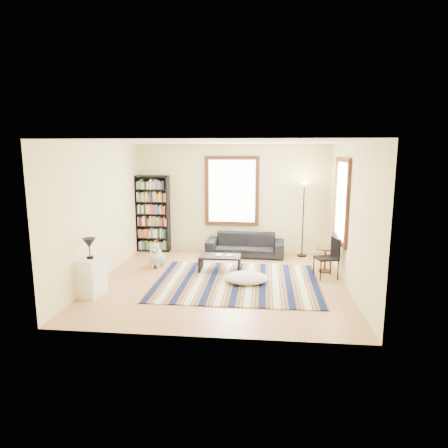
# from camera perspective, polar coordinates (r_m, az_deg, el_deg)

# --- Properties ---
(floor) EXTENTS (5.00, 5.00, 0.10)m
(floor) POSITION_cam_1_polar(r_m,az_deg,el_deg) (8.29, -0.36, -8.48)
(floor) COLOR tan
(floor) RESTS_ON ground
(ceiling) EXTENTS (5.00, 5.00, 0.10)m
(ceiling) POSITION_cam_1_polar(r_m,az_deg,el_deg) (7.84, -0.39, 12.00)
(ceiling) COLOR white
(ceiling) RESTS_ON floor
(wall_back) EXTENTS (5.00, 0.10, 2.80)m
(wall_back) POSITION_cam_1_polar(r_m,az_deg,el_deg) (10.45, 1.17, 3.67)
(wall_back) COLOR beige
(wall_back) RESTS_ON floor
(wall_front) EXTENTS (5.00, 0.10, 2.80)m
(wall_front) POSITION_cam_1_polar(r_m,az_deg,el_deg) (5.45, -3.33, -2.75)
(wall_front) COLOR beige
(wall_front) RESTS_ON floor
(wall_left) EXTENTS (0.10, 5.00, 2.80)m
(wall_left) POSITION_cam_1_polar(r_m,az_deg,el_deg) (8.59, -17.54, 1.68)
(wall_left) COLOR beige
(wall_left) RESTS_ON floor
(wall_right) EXTENTS (0.10, 5.00, 2.80)m
(wall_right) POSITION_cam_1_polar(r_m,az_deg,el_deg) (8.06, 17.95, 1.10)
(wall_right) COLOR beige
(wall_right) RESTS_ON floor
(window_back) EXTENTS (1.20, 0.06, 1.60)m
(window_back) POSITION_cam_1_polar(r_m,az_deg,el_deg) (10.35, 1.14, 4.72)
(window_back) COLOR white
(window_back) RESTS_ON wall_back
(window_right) EXTENTS (0.06, 1.20, 1.60)m
(window_right) POSITION_cam_1_polar(r_m,az_deg,el_deg) (8.80, 16.45, 3.25)
(window_right) COLOR white
(window_right) RESTS_ON wall_right
(rug) EXTENTS (3.31, 2.64, 0.02)m
(rug) POSITION_cam_1_polar(r_m,az_deg,el_deg) (8.19, 1.86, -8.28)
(rug) COLOR #0B153A
(rug) RESTS_ON floor
(sofa) EXTENTS (1.97, 0.82, 0.57)m
(sofa) POSITION_cam_1_polar(r_m,az_deg,el_deg) (10.13, 3.03, -2.98)
(sofa) COLOR black
(sofa) RESTS_ON floor
(bookshelf) EXTENTS (0.90, 0.30, 2.00)m
(bookshelf) POSITION_cam_1_polar(r_m,az_deg,el_deg) (10.66, -10.20, 1.47)
(bookshelf) COLOR black
(bookshelf) RESTS_ON floor
(coffee_table) EXTENTS (0.95, 0.59, 0.36)m
(coffee_table) POSITION_cam_1_polar(r_m,az_deg,el_deg) (8.86, -0.57, -5.65)
(coffee_table) COLOR black
(coffee_table) RESTS_ON floor
(book_a) EXTENTS (0.20, 0.15, 0.02)m
(book_a) POSITION_cam_1_polar(r_m,az_deg,el_deg) (8.82, -1.22, -4.45)
(book_a) COLOR beige
(book_a) RESTS_ON coffee_table
(book_b) EXTENTS (0.23, 0.25, 0.02)m
(book_b) POSITION_cam_1_polar(r_m,az_deg,el_deg) (8.84, 0.43, -4.43)
(book_b) COLOR beige
(book_b) RESTS_ON coffee_table
(floor_cushion) EXTENTS (1.09, 0.98, 0.22)m
(floor_cushion) POSITION_cam_1_polar(r_m,az_deg,el_deg) (8.13, 3.19, -7.68)
(floor_cushion) COLOR beige
(floor_cushion) RESTS_ON floor
(floor_lamp) EXTENTS (0.36, 0.36, 1.86)m
(floor_lamp) POSITION_cam_1_polar(r_m,az_deg,el_deg) (10.13, 11.23, 0.56)
(floor_lamp) COLOR black
(floor_lamp) RESTS_ON floor
(side_table) EXTENTS (0.52, 0.52, 0.54)m
(side_table) POSITION_cam_1_polar(r_m,az_deg,el_deg) (9.10, 14.24, -4.96)
(side_table) COLOR #482012
(side_table) RESTS_ON floor
(folding_chair) EXTENTS (0.51, 0.50, 0.86)m
(folding_chair) POSITION_cam_1_polar(r_m,az_deg,el_deg) (8.61, 14.39, -4.75)
(folding_chair) COLOR black
(folding_chair) RESTS_ON floor
(white_cabinet) EXTENTS (0.45, 0.55, 0.70)m
(white_cabinet) POSITION_cam_1_polar(r_m,az_deg,el_deg) (7.80, -18.43, -7.18)
(white_cabinet) COLOR white
(white_cabinet) RESTS_ON floor
(table_lamp) EXTENTS (0.31, 0.31, 0.38)m
(table_lamp) POSITION_cam_1_polar(r_m,az_deg,el_deg) (7.66, -18.67, -3.32)
(table_lamp) COLOR black
(table_lamp) RESTS_ON white_cabinet
(dog) EXTENTS (0.42, 0.59, 0.59)m
(dog) POSITION_cam_1_polar(r_m,az_deg,el_deg) (9.31, -9.53, -4.27)
(dog) COLOR #AEAEAE
(dog) RESTS_ON floor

